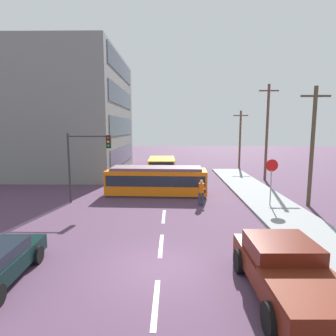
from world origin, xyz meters
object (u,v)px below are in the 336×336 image
at_px(pickup_truck_parked, 287,272).
at_px(utility_pole_far, 240,138).
at_px(city_bus, 162,167).
at_px(stop_sign, 271,172).
at_px(utility_pole_near, 312,145).
at_px(pedestrian_crossing, 201,191).
at_px(streetcar_tram, 157,180).
at_px(traffic_light_mast, 86,154).
at_px(utility_pole_mid, 267,131).

xyz_separation_m(pickup_truck_parked, utility_pole_far, (5.19, 28.22, 2.91)).
xyz_separation_m(city_bus, pickup_truck_parked, (4.36, -20.51, -0.30)).
height_order(stop_sign, utility_pole_near, utility_pole_near).
height_order(pedestrian_crossing, stop_sign, stop_sign).
xyz_separation_m(city_bus, stop_sign, (7.18, -10.81, 1.10)).
xyz_separation_m(streetcar_tram, pedestrian_crossing, (3.02, -3.00, -0.13)).
bearing_deg(streetcar_tram, city_bus, 89.12).
bearing_deg(pedestrian_crossing, streetcar_tram, 135.19).
relative_size(traffic_light_mast, utility_pole_mid, 0.52).
relative_size(city_bus, utility_pole_far, 0.73).
height_order(pickup_truck_parked, utility_pole_mid, utility_pole_mid).
relative_size(pickup_truck_parked, utility_pole_far, 0.71).
bearing_deg(traffic_light_mast, streetcar_tram, 28.45).
distance_m(pickup_truck_parked, traffic_light_mast, 14.07).
bearing_deg(pedestrian_crossing, stop_sign, -4.22).
height_order(city_bus, utility_pole_near, utility_pole_near).
distance_m(city_bus, pedestrian_crossing, 10.89).
distance_m(stop_sign, utility_pole_mid, 10.20).
bearing_deg(utility_pole_near, pickup_truck_parked, -118.15).
xyz_separation_m(traffic_light_mast, utility_pole_far, (14.10, 17.62, 0.46)).
distance_m(pedestrian_crossing, utility_pole_mid, 12.14).
distance_m(streetcar_tram, pedestrian_crossing, 4.25).
relative_size(stop_sign, utility_pole_mid, 0.32).
relative_size(city_bus, traffic_light_mast, 1.13).
bearing_deg(utility_pole_mid, pedestrian_crossing, -127.29).
relative_size(pedestrian_crossing, utility_pole_near, 0.22).
bearing_deg(streetcar_tram, utility_pole_near, -16.97).
height_order(streetcar_tram, stop_sign, stop_sign).
bearing_deg(stop_sign, utility_pole_far, 82.69).
bearing_deg(utility_pole_mid, streetcar_tram, -148.23).
xyz_separation_m(pedestrian_crossing, utility_pole_near, (6.82, -0.00, 2.95)).
bearing_deg(stop_sign, pickup_truck_parked, -106.19).
bearing_deg(pickup_truck_parked, city_bus, 102.00).
bearing_deg(streetcar_tram, pickup_truck_parked, -71.01).
height_order(stop_sign, utility_pole_mid, utility_pole_mid).
height_order(traffic_light_mast, utility_pole_far, utility_pole_far).
bearing_deg(utility_pole_mid, utility_pole_far, 92.26).
distance_m(stop_sign, utility_pole_near, 3.07).
height_order(pedestrian_crossing, utility_pole_mid, utility_pole_mid).
bearing_deg(pickup_truck_parked, utility_pole_near, 61.85).
distance_m(traffic_light_mast, utility_pole_far, 22.57).
distance_m(streetcar_tram, stop_sign, 8.08).
xyz_separation_m(utility_pole_near, utility_pole_mid, (0.19, 9.21, 0.75)).
relative_size(pickup_truck_parked, traffic_light_mast, 1.09).
distance_m(pedestrian_crossing, traffic_light_mast, 7.82).
xyz_separation_m(traffic_light_mast, utility_pole_mid, (14.46, 8.61, 1.40)).
distance_m(streetcar_tram, pickup_truck_parked, 13.76).
xyz_separation_m(pickup_truck_parked, stop_sign, (2.82, 9.70, 1.40)).
xyz_separation_m(streetcar_tram, utility_pole_far, (9.67, 15.21, 2.63)).
bearing_deg(pedestrian_crossing, city_bus, 105.44).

